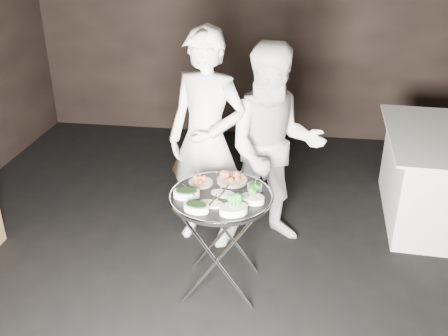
# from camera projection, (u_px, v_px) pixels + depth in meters

# --- Properties ---
(floor) EXTENTS (6.00, 7.00, 0.05)m
(floor) POSITION_uv_depth(u_px,v_px,m) (241.00, 322.00, 3.54)
(floor) COLOR black
(floor) RESTS_ON ground
(wall_back) EXTENTS (6.00, 0.05, 3.00)m
(wall_back) POSITION_uv_depth(u_px,v_px,m) (276.00, 18.00, 6.00)
(wall_back) COLOR black
(wall_back) RESTS_ON floor
(tray_stand) EXTENTS (0.54, 0.46, 0.79)m
(tray_stand) POSITION_uv_depth(u_px,v_px,m) (221.00, 239.00, 3.65)
(tray_stand) COLOR silver
(tray_stand) RESTS_ON floor
(serving_tray) EXTENTS (0.74, 0.74, 0.04)m
(serving_tray) POSITION_uv_depth(u_px,v_px,m) (221.00, 197.00, 3.50)
(serving_tray) COLOR black
(serving_tray) RESTS_ON tray_stand
(potato_plate_a) EXTENTS (0.18, 0.18, 0.06)m
(potato_plate_a) POSITION_uv_depth(u_px,v_px,m) (201.00, 180.00, 3.64)
(potato_plate_a) COLOR beige
(potato_plate_a) RESTS_ON serving_tray
(potato_plate_b) EXTENTS (0.22, 0.22, 0.08)m
(potato_plate_b) POSITION_uv_depth(u_px,v_px,m) (232.00, 177.00, 3.66)
(potato_plate_b) COLOR beige
(potato_plate_b) RESTS_ON serving_tray
(greens_bowl) EXTENTS (0.11, 0.11, 0.06)m
(greens_bowl) POSITION_uv_depth(u_px,v_px,m) (255.00, 186.00, 3.56)
(greens_bowl) COLOR white
(greens_bowl) RESTS_ON serving_tray
(asparagus_plate_a) EXTENTS (0.19, 0.13, 0.04)m
(asparagus_plate_a) POSITION_uv_depth(u_px,v_px,m) (223.00, 193.00, 3.49)
(asparagus_plate_a) COLOR white
(asparagus_plate_a) RESTS_ON serving_tray
(asparagus_plate_b) EXTENTS (0.18, 0.12, 0.03)m
(asparagus_plate_b) POSITION_uv_depth(u_px,v_px,m) (212.00, 203.00, 3.36)
(asparagus_plate_b) COLOR white
(asparagus_plate_b) RESTS_ON serving_tray
(spinach_bowl_a) EXTENTS (0.19, 0.14, 0.08)m
(spinach_bowl_a) POSITION_uv_depth(u_px,v_px,m) (186.00, 193.00, 3.46)
(spinach_bowl_a) COLOR white
(spinach_bowl_a) RESTS_ON serving_tray
(spinach_bowl_b) EXTENTS (0.19, 0.15, 0.07)m
(spinach_bowl_b) POSITION_uv_depth(u_px,v_px,m) (196.00, 206.00, 3.29)
(spinach_bowl_b) COLOR white
(spinach_bowl_b) RESTS_ON serving_tray
(broccoli_bowl_a) EXTENTS (0.18, 0.15, 0.07)m
(broccoli_bowl_a) POSITION_uv_depth(u_px,v_px,m) (253.00, 198.00, 3.40)
(broccoli_bowl_a) COLOR white
(broccoli_bowl_a) RESTS_ON serving_tray
(broccoli_bowl_b) EXTENTS (0.23, 0.20, 0.08)m
(broccoli_bowl_b) POSITION_uv_depth(u_px,v_px,m) (234.00, 208.00, 3.27)
(broccoli_bowl_b) COLOR white
(broccoli_bowl_b) RESTS_ON serving_tray
(serving_utensils) EXTENTS (0.59, 0.42, 0.01)m
(serving_utensils) POSITION_uv_depth(u_px,v_px,m) (225.00, 185.00, 3.53)
(serving_utensils) COLOR silver
(serving_utensils) RESTS_ON serving_tray
(waiter_left) EXTENTS (0.77, 0.61, 1.85)m
(waiter_left) POSITION_uv_depth(u_px,v_px,m) (207.00, 141.00, 4.07)
(waiter_left) COLOR white
(waiter_left) RESTS_ON floor
(waiter_right) EXTENTS (0.95, 0.80, 1.74)m
(waiter_right) POSITION_uv_depth(u_px,v_px,m) (274.00, 148.00, 4.08)
(waiter_right) COLOR white
(waiter_right) RESTS_ON floor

